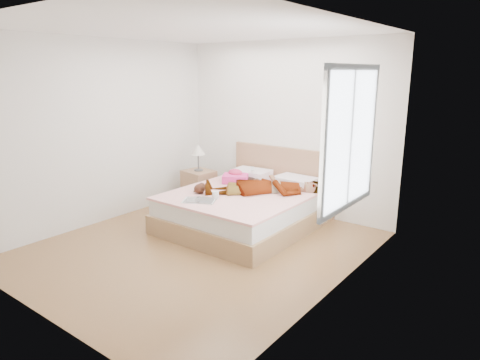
{
  "coord_description": "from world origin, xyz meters",
  "views": [
    {
      "loc": [
        3.42,
        -3.65,
        2.14
      ],
      "look_at": [
        0.0,
        0.85,
        0.7
      ],
      "focal_mm": 32.0,
      "sensor_mm": 36.0,
      "label": 1
    }
  ],
  "objects_px": {
    "bed": "(248,206)",
    "magazine": "(199,200)",
    "coffee_mug": "(216,195)",
    "plush_toy": "(200,188)",
    "woman": "(265,184)",
    "nightstand": "(199,185)",
    "phone": "(252,169)",
    "towel": "(235,177)"
  },
  "relations": [
    {
      "from": "magazine",
      "to": "plush_toy",
      "type": "height_order",
      "value": "plush_toy"
    },
    {
      "from": "towel",
      "to": "coffee_mug",
      "type": "height_order",
      "value": "towel"
    },
    {
      "from": "phone",
      "to": "nightstand",
      "type": "relative_size",
      "value": 0.1
    },
    {
      "from": "plush_toy",
      "to": "phone",
      "type": "bearing_deg",
      "value": 79.83
    },
    {
      "from": "nightstand",
      "to": "towel",
      "type": "bearing_deg",
      "value": -3.75
    },
    {
      "from": "towel",
      "to": "plush_toy",
      "type": "xyz_separation_m",
      "value": [
        -0.03,
        -0.76,
        -0.01
      ]
    },
    {
      "from": "phone",
      "to": "coffee_mug",
      "type": "bearing_deg",
      "value": -119.6
    },
    {
      "from": "phone",
      "to": "coffee_mug",
      "type": "distance_m",
      "value": 1.1
    },
    {
      "from": "bed",
      "to": "magazine",
      "type": "xyz_separation_m",
      "value": [
        -0.2,
        -0.79,
        0.24
      ]
    },
    {
      "from": "coffee_mug",
      "to": "plush_toy",
      "type": "xyz_separation_m",
      "value": [
        -0.36,
        0.08,
        0.02
      ]
    },
    {
      "from": "woman",
      "to": "plush_toy",
      "type": "bearing_deg",
      "value": -87.88
    },
    {
      "from": "magazine",
      "to": "nightstand",
      "type": "distance_m",
      "value": 1.52
    },
    {
      "from": "plush_toy",
      "to": "nightstand",
      "type": "xyz_separation_m",
      "value": [
        -0.77,
        0.81,
        -0.25
      ]
    },
    {
      "from": "bed",
      "to": "magazine",
      "type": "relative_size",
      "value": 4.22
    },
    {
      "from": "bed",
      "to": "plush_toy",
      "type": "xyz_separation_m",
      "value": [
        -0.46,
        -0.5,
        0.3
      ]
    },
    {
      "from": "magazine",
      "to": "nightstand",
      "type": "xyz_separation_m",
      "value": [
        -1.02,
        1.1,
        -0.19
      ]
    },
    {
      "from": "phone",
      "to": "plush_toy",
      "type": "xyz_separation_m",
      "value": [
        -0.18,
        -0.99,
        -0.12
      ]
    },
    {
      "from": "coffee_mug",
      "to": "nightstand",
      "type": "height_order",
      "value": "nightstand"
    },
    {
      "from": "coffee_mug",
      "to": "plush_toy",
      "type": "height_order",
      "value": "plush_toy"
    },
    {
      "from": "coffee_mug",
      "to": "plush_toy",
      "type": "distance_m",
      "value": 0.37
    },
    {
      "from": "phone",
      "to": "plush_toy",
      "type": "bearing_deg",
      "value": -139.18
    },
    {
      "from": "towel",
      "to": "magazine",
      "type": "bearing_deg",
      "value": -77.99
    },
    {
      "from": "bed",
      "to": "magazine",
      "type": "distance_m",
      "value": 0.85
    },
    {
      "from": "magazine",
      "to": "coffee_mug",
      "type": "xyz_separation_m",
      "value": [
        0.1,
        0.21,
        0.04
      ]
    },
    {
      "from": "woman",
      "to": "nightstand",
      "type": "distance_m",
      "value": 1.5
    },
    {
      "from": "phone",
      "to": "towel",
      "type": "xyz_separation_m",
      "value": [
        -0.15,
        -0.23,
        -0.11
      ]
    },
    {
      "from": "towel",
      "to": "bed",
      "type": "bearing_deg",
      "value": -31.41
    },
    {
      "from": "woman",
      "to": "bed",
      "type": "bearing_deg",
      "value": -106.48
    },
    {
      "from": "towel",
      "to": "coffee_mug",
      "type": "relative_size",
      "value": 3.45
    },
    {
      "from": "magazine",
      "to": "plush_toy",
      "type": "distance_m",
      "value": 0.39
    },
    {
      "from": "phone",
      "to": "bed",
      "type": "relative_size",
      "value": 0.05
    },
    {
      "from": "phone",
      "to": "plush_toy",
      "type": "relative_size",
      "value": 0.38
    },
    {
      "from": "woman",
      "to": "nightstand",
      "type": "height_order",
      "value": "nightstand"
    },
    {
      "from": "phone",
      "to": "towel",
      "type": "relative_size",
      "value": 0.21
    },
    {
      "from": "phone",
      "to": "nightstand",
      "type": "distance_m",
      "value": 1.03
    },
    {
      "from": "bed",
      "to": "nightstand",
      "type": "relative_size",
      "value": 2.09
    },
    {
      "from": "plush_toy",
      "to": "bed",
      "type": "bearing_deg",
      "value": 47.64
    },
    {
      "from": "woman",
      "to": "coffee_mug",
      "type": "distance_m",
      "value": 0.75
    },
    {
      "from": "woman",
      "to": "towel",
      "type": "distance_m",
      "value": 0.67
    },
    {
      "from": "magazine",
      "to": "coffee_mug",
      "type": "relative_size",
      "value": 3.62
    },
    {
      "from": "phone",
      "to": "towel",
      "type": "bearing_deg",
      "value": -161.97
    },
    {
      "from": "nightstand",
      "to": "woman",
      "type": "bearing_deg",
      "value": -8.68
    }
  ]
}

